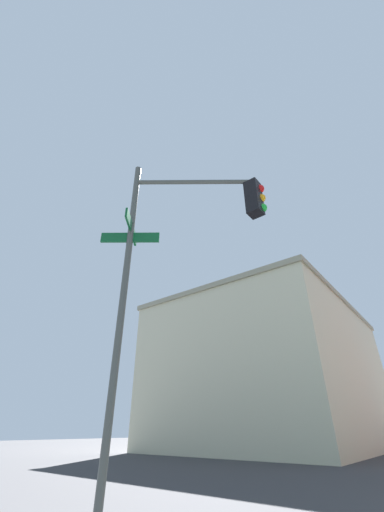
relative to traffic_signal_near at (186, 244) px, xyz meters
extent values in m
cylinder|color=#474C47|center=(-0.83, -0.65, -1.30)|extent=(0.12, 0.12, 6.45)
cylinder|color=#474C47|center=(0.12, 0.10, 1.53)|extent=(1.97, 1.57, 0.09)
cube|color=black|center=(1.08, 0.85, 1.08)|extent=(0.28, 0.28, 0.80)
sphere|color=red|center=(1.20, 0.94, 1.33)|extent=(0.18, 0.18, 0.18)
sphere|color=orange|center=(1.20, 0.94, 1.08)|extent=(0.18, 0.18, 0.18)
sphere|color=green|center=(1.20, 0.94, 0.83)|extent=(0.18, 0.18, 0.18)
cube|color=#0F5128|center=(-0.83, -0.65, 0.14)|extent=(0.89, 0.71, 0.20)
cube|color=#0F5128|center=(-0.83, -0.65, 0.36)|extent=(0.65, 0.81, 0.20)
cube|color=beige|center=(-9.63, 24.15, 0.90)|extent=(14.92, 20.28, 10.84)
cube|color=gray|center=(-9.63, 24.15, 6.51)|extent=(15.22, 20.58, 0.40)
camera|label=1|loc=(3.13, -3.75, -3.02)|focal=21.60mm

